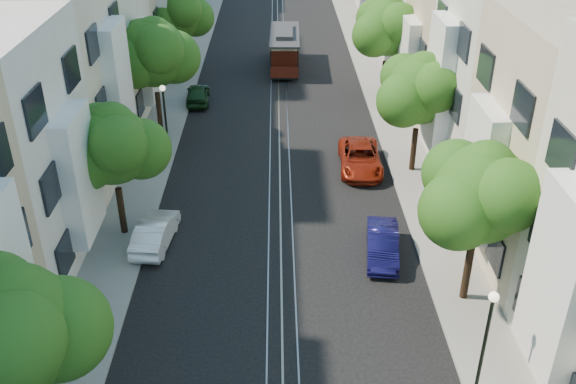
{
  "coord_description": "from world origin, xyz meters",
  "views": [
    {
      "loc": [
        -0.1,
        -10.97,
        16.22
      ],
      "look_at": [
        0.34,
        13.87,
        2.2
      ],
      "focal_mm": 40.0,
      "sensor_mm": 36.0,
      "label": 1
    }
  ],
  "objects_px": {
    "tree_e_b": "(482,196)",
    "tree_w_b": "(113,148)",
    "tree_e_c": "(421,91)",
    "tree_w_c": "(154,54)",
    "parked_car_e_far": "(360,158)",
    "parked_car_w_mid": "(155,232)",
    "lamp_west": "(165,110)",
    "lamp_east": "(487,330)",
    "tree_w_a": "(11,333)",
    "tree_w_d": "(180,15)",
    "cable_car": "(285,47)",
    "parked_car_e_mid": "(382,244)",
    "tree_e_d": "(388,28)",
    "parked_car_w_far": "(198,94)"
  },
  "relations": [
    {
      "from": "tree_e_b",
      "to": "tree_w_b",
      "type": "relative_size",
      "value": 1.07
    },
    {
      "from": "tree_e_c",
      "to": "tree_w_c",
      "type": "relative_size",
      "value": 0.92
    },
    {
      "from": "tree_e_b",
      "to": "parked_car_e_far",
      "type": "height_order",
      "value": "tree_e_b"
    },
    {
      "from": "parked_car_w_mid",
      "to": "tree_w_b",
      "type": "bearing_deg",
      "value": -22.72
    },
    {
      "from": "tree_e_b",
      "to": "lamp_west",
      "type": "height_order",
      "value": "tree_e_b"
    },
    {
      "from": "lamp_east",
      "to": "tree_w_b",
      "type": "bearing_deg",
      "value": 143.42
    },
    {
      "from": "tree_w_a",
      "to": "parked_car_w_mid",
      "type": "distance_m",
      "value": 11.97
    },
    {
      "from": "tree_w_b",
      "to": "lamp_east",
      "type": "bearing_deg",
      "value": -36.58
    },
    {
      "from": "tree_w_b",
      "to": "tree_w_d",
      "type": "bearing_deg",
      "value": 90.0
    },
    {
      "from": "cable_car",
      "to": "parked_car_e_mid",
      "type": "relative_size",
      "value": 1.9
    },
    {
      "from": "tree_w_c",
      "to": "parked_car_w_mid",
      "type": "bearing_deg",
      "value": -82.6
    },
    {
      "from": "tree_e_c",
      "to": "parked_car_e_far",
      "type": "xyz_separation_m",
      "value": [
        -2.86,
        0.33,
        -3.93
      ]
    },
    {
      "from": "tree_e_c",
      "to": "tree_e_d",
      "type": "height_order",
      "value": "tree_e_d"
    },
    {
      "from": "tree_e_c",
      "to": "tree_w_d",
      "type": "relative_size",
      "value": 1.0
    },
    {
      "from": "tree_w_d",
      "to": "parked_car_e_mid",
      "type": "height_order",
      "value": "tree_w_d"
    },
    {
      "from": "lamp_east",
      "to": "parked_car_e_far",
      "type": "relative_size",
      "value": 0.87
    },
    {
      "from": "tree_w_d",
      "to": "cable_car",
      "type": "xyz_separation_m",
      "value": [
        7.64,
        1.72,
        -2.98
      ]
    },
    {
      "from": "lamp_east",
      "to": "parked_car_e_far",
      "type": "bearing_deg",
      "value": 96.65
    },
    {
      "from": "lamp_east",
      "to": "parked_car_e_mid",
      "type": "bearing_deg",
      "value": 103.37
    },
    {
      "from": "tree_e_c",
      "to": "tree_w_c",
      "type": "xyz_separation_m",
      "value": [
        -14.4,
        5.0,
        0.47
      ]
    },
    {
      "from": "lamp_east",
      "to": "parked_car_e_mid",
      "type": "height_order",
      "value": "lamp_east"
    },
    {
      "from": "lamp_west",
      "to": "parked_car_e_far",
      "type": "height_order",
      "value": "lamp_west"
    },
    {
      "from": "tree_w_b",
      "to": "lamp_west",
      "type": "distance_m",
      "value": 8.22
    },
    {
      "from": "tree_w_a",
      "to": "tree_w_d",
      "type": "xyz_separation_m",
      "value": [
        -0.0,
        34.0,
        -0.13
      ]
    },
    {
      "from": "parked_car_w_mid",
      "to": "lamp_west",
      "type": "bearing_deg",
      "value": -79.17
    },
    {
      "from": "tree_e_b",
      "to": "parked_car_w_far",
      "type": "height_order",
      "value": "tree_e_b"
    },
    {
      "from": "tree_e_b",
      "to": "lamp_west",
      "type": "xyz_separation_m",
      "value": [
        -13.56,
        13.02,
        -1.89
      ]
    },
    {
      "from": "tree_w_a",
      "to": "lamp_east",
      "type": "bearing_deg",
      "value": 8.57
    },
    {
      "from": "tree_e_d",
      "to": "lamp_east",
      "type": "bearing_deg",
      "value": -92.04
    },
    {
      "from": "cable_car",
      "to": "parked_car_e_far",
      "type": "relative_size",
      "value": 1.5
    },
    {
      "from": "parked_car_e_mid",
      "to": "parked_car_w_far",
      "type": "height_order",
      "value": "parked_car_w_far"
    },
    {
      "from": "tree_e_d",
      "to": "tree_w_d",
      "type": "height_order",
      "value": "tree_e_d"
    },
    {
      "from": "tree_w_a",
      "to": "cable_car",
      "type": "relative_size",
      "value": 0.93
    },
    {
      "from": "tree_w_b",
      "to": "parked_car_e_far",
      "type": "relative_size",
      "value": 1.31
    },
    {
      "from": "tree_e_c",
      "to": "lamp_west",
      "type": "height_order",
      "value": "tree_e_c"
    },
    {
      "from": "tree_w_c",
      "to": "lamp_west",
      "type": "xyz_separation_m",
      "value": [
        0.84,
        -2.98,
        -2.22
      ]
    },
    {
      "from": "tree_e_b",
      "to": "tree_w_d",
      "type": "height_order",
      "value": "tree_e_b"
    },
    {
      "from": "parked_car_w_mid",
      "to": "tree_w_c",
      "type": "bearing_deg",
      "value": -76.28
    },
    {
      "from": "parked_car_e_mid",
      "to": "cable_car",
      "type": "bearing_deg",
      "value": 105.27
    },
    {
      "from": "tree_w_d",
      "to": "parked_car_e_far",
      "type": "height_order",
      "value": "tree_w_d"
    },
    {
      "from": "tree_w_c",
      "to": "tree_e_c",
      "type": "bearing_deg",
      "value": -19.15
    },
    {
      "from": "parked_car_w_far",
      "to": "tree_w_c",
      "type": "bearing_deg",
      "value": 69.71
    },
    {
      "from": "lamp_west",
      "to": "tree_w_b",
      "type": "bearing_deg",
      "value": -95.97
    },
    {
      "from": "lamp_east",
      "to": "parked_car_w_mid",
      "type": "xyz_separation_m",
      "value": [
        -11.9,
        9.12,
        -2.21
      ]
    },
    {
      "from": "parked_car_e_far",
      "to": "parked_car_w_mid",
      "type": "height_order",
      "value": "parked_car_e_far"
    },
    {
      "from": "parked_car_w_mid",
      "to": "parked_car_w_far",
      "type": "relative_size",
      "value": 1.02
    },
    {
      "from": "tree_e_b",
      "to": "lamp_west",
      "type": "bearing_deg",
      "value": 136.15
    },
    {
      "from": "parked_car_e_mid",
      "to": "parked_car_w_mid",
      "type": "relative_size",
      "value": 0.98
    },
    {
      "from": "tree_e_c",
      "to": "parked_car_w_far",
      "type": "relative_size",
      "value": 1.72
    },
    {
      "from": "tree_w_a",
      "to": "lamp_east",
      "type": "height_order",
      "value": "tree_w_a"
    }
  ]
}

